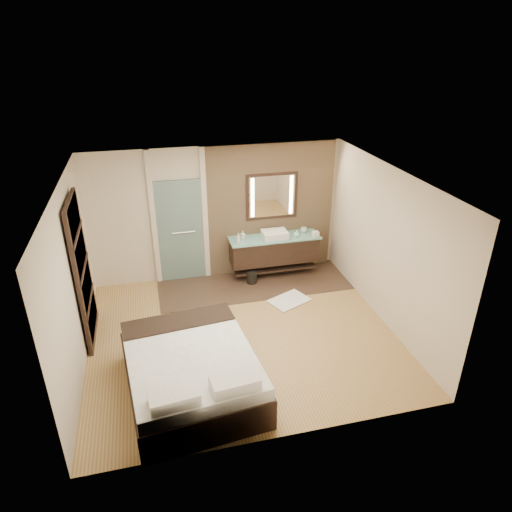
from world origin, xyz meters
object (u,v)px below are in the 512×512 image
object	(u,v)px
vanity	(274,250)
mirror_unit	(272,196)
bed	(191,372)
waste_bin	(252,278)

from	to	relation	value
vanity	mirror_unit	size ratio (longest dim) A/B	1.75
vanity	mirror_unit	bearing A→B (deg)	90.00
mirror_unit	bed	world-z (taller)	mirror_unit
bed	waste_bin	size ratio (longest dim) A/B	8.94
bed	vanity	bearing A→B (deg)	49.99
mirror_unit	vanity	bearing A→B (deg)	-90.00
vanity	mirror_unit	world-z (taller)	mirror_unit
bed	waste_bin	distance (m)	3.22
vanity	mirror_unit	xyz separation A→B (m)	(0.00, 0.24, 1.07)
bed	mirror_unit	bearing A→B (deg)	51.94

